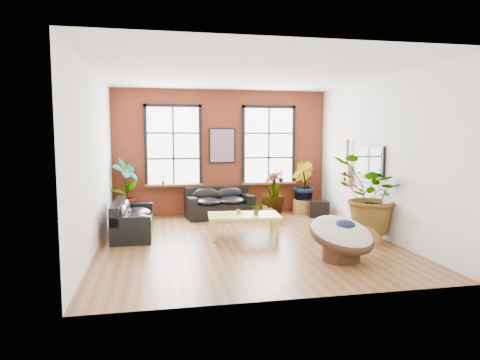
% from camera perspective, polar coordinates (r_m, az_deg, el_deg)
% --- Properties ---
extents(room, '(6.04, 6.54, 3.54)m').
position_cam_1_polar(room, '(9.01, 0.56, 2.84)').
color(room, brown).
rests_on(room, ground).
extents(sofa_back, '(1.87, 1.07, 0.82)m').
position_cam_1_polar(sofa_back, '(11.69, -2.81, -3.22)').
color(sofa_back, black).
rests_on(sofa_back, ground).
extents(sofa_left, '(0.85, 1.99, 0.78)m').
position_cam_1_polar(sofa_left, '(9.92, -14.37, -5.16)').
color(sofa_left, black).
rests_on(sofa_left, ground).
extents(coffee_table, '(1.63, 1.03, 0.60)m').
position_cam_1_polar(coffee_table, '(9.48, 0.49, -4.95)').
color(coffee_table, '#BFC647').
rests_on(coffee_table, ground).
extents(papasan_chair, '(1.53, 1.53, 0.87)m').
position_cam_1_polar(papasan_chair, '(7.91, 13.40, -7.28)').
color(papasan_chair, '#3F2516').
rests_on(papasan_chair, ground).
extents(poster, '(0.74, 0.06, 0.98)m').
position_cam_1_polar(poster, '(11.99, -2.39, 4.60)').
color(poster, black).
rests_on(poster, room).
extents(tv_wall_unit, '(0.13, 1.86, 1.20)m').
position_cam_1_polar(tv_wall_unit, '(10.43, 16.02, 1.92)').
color(tv_wall_unit, black).
rests_on(tv_wall_unit, room).
extents(media_box, '(0.62, 0.55, 0.45)m').
position_cam_1_polar(media_box, '(11.98, 10.39, -3.80)').
color(media_box, black).
rests_on(media_box, ground).
extents(pot_back_left, '(0.59, 0.59, 0.39)m').
position_cam_1_polar(pot_back_left, '(11.72, -14.80, -4.26)').
color(pot_back_left, '#AC7A38').
rests_on(pot_back_left, ground).
extents(pot_back_right, '(0.69, 0.69, 0.40)m').
position_cam_1_polar(pot_back_right, '(12.45, 8.35, -3.50)').
color(pot_back_right, '#AC7A38').
rests_on(pot_back_right, ground).
extents(pot_right_wall, '(0.73, 0.73, 0.41)m').
position_cam_1_polar(pot_right_wall, '(9.49, 16.84, -6.66)').
color(pot_right_wall, '#AC7A38').
rests_on(pot_right_wall, ground).
extents(pot_mid, '(0.55, 0.55, 0.37)m').
position_cam_1_polar(pot_mid, '(11.62, 4.27, -4.22)').
color(pot_mid, '#AC7A38').
rests_on(pot_mid, ground).
extents(floor_plant_back_left, '(0.92, 0.95, 1.50)m').
position_cam_1_polar(floor_plant_back_left, '(11.65, -14.95, -0.81)').
color(floor_plant_back_left, '#255416').
rests_on(floor_plant_back_left, ground).
extents(floor_plant_back_right, '(0.78, 0.88, 1.36)m').
position_cam_1_polar(floor_plant_back_right, '(12.39, 8.29, -0.61)').
color(floor_plant_back_right, '#255416').
rests_on(floor_plant_back_right, ground).
extents(floor_plant_right_wall, '(1.88, 1.78, 1.66)m').
position_cam_1_polar(floor_plant_right_wall, '(9.38, 16.98, -1.95)').
color(floor_plant_right_wall, '#255416').
rests_on(floor_plant_right_wall, ground).
extents(floor_plant_mid, '(0.72, 0.72, 1.18)m').
position_cam_1_polar(floor_plant_mid, '(11.53, 4.47, -1.56)').
color(floor_plant_mid, '#255416').
rests_on(floor_plant_mid, ground).
extents(table_plant, '(0.29, 0.28, 0.26)m').
position_cam_1_polar(table_plant, '(9.43, 2.23, -3.85)').
color(table_plant, '#255416').
rests_on(table_plant, coffee_table).
extents(sill_plant_left, '(0.17, 0.17, 0.27)m').
position_cam_1_polar(sill_plant_left, '(11.86, -10.24, 0.06)').
color(sill_plant_left, '#255416').
rests_on(sill_plant_left, room).
extents(sill_plant_right, '(0.19, 0.19, 0.27)m').
position_cam_1_polar(sill_plant_right, '(12.37, 5.47, 0.37)').
color(sill_plant_right, '#255416').
rests_on(sill_plant_right, room).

